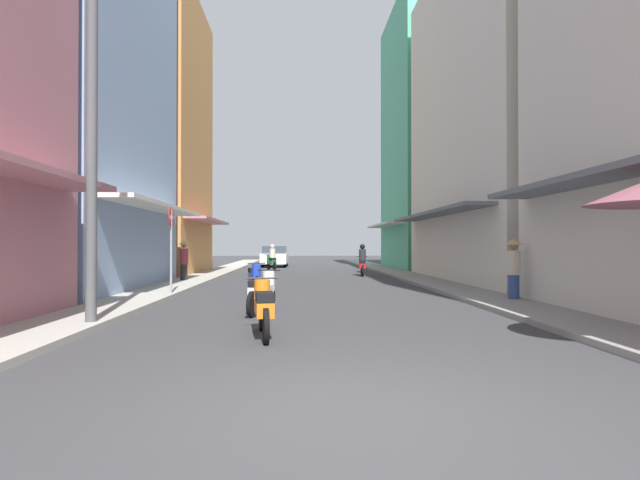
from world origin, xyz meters
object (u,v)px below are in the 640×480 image
at_px(motorbike_white, 262,291).
at_px(pedestrian_foreground, 184,259).
at_px(motorbike_orange, 264,307).
at_px(pedestrian_crossing, 514,267).
at_px(motorbike_blue, 254,277).
at_px(motorbike_green, 272,259).
at_px(utility_pole, 92,122).
at_px(street_sign_no_entry, 171,239).
at_px(parked_car, 275,256).
at_px(motorbike_red, 362,262).

height_order(motorbike_white, pedestrian_foreground, pedestrian_foreground).
xyz_separation_m(motorbike_orange, pedestrian_crossing, (6.27, 4.59, 0.45)).
bearing_deg(motorbike_blue, motorbike_green, 90.59).
xyz_separation_m(motorbike_blue, utility_pole, (-2.41, -7.07, 3.33)).
bearing_deg(motorbike_white, street_sign_no_entry, 128.80).
bearing_deg(parked_car, pedestrian_crossing, -72.09).
bearing_deg(motorbike_green, street_sign_no_entry, -98.15).
bearing_deg(parked_car, motorbike_white, -88.11).
bearing_deg(parked_car, utility_pole, -94.88).
bearing_deg(pedestrian_foreground, motorbike_white, -67.65).
relative_size(motorbike_orange, motorbike_white, 1.02).
bearing_deg(pedestrian_crossing, motorbike_red, 101.88).
relative_size(motorbike_orange, pedestrian_foreground, 1.06).
bearing_deg(utility_pole, motorbike_orange, -17.35).
distance_m(utility_pole, street_sign_no_entry, 5.92).
distance_m(motorbike_white, utility_pole, 4.88).
bearing_deg(motorbike_green, motorbike_blue, -89.41).
relative_size(motorbike_white, pedestrian_crossing, 1.04).
bearing_deg(motorbike_orange, motorbike_red, 77.11).
height_order(motorbike_blue, parked_car, parked_car).
relative_size(motorbike_green, street_sign_no_entry, 0.66).
distance_m(motorbike_white, parked_car, 24.25).
bearing_deg(pedestrian_crossing, pedestrian_foreground, 143.70).
relative_size(motorbike_white, pedestrian_foreground, 1.04).
distance_m(parked_car, pedestrian_crossing, 23.70).
bearing_deg(motorbike_blue, pedestrian_foreground, 128.09).
xyz_separation_m(motorbike_white, pedestrian_foreground, (-3.80, 9.24, 0.46)).
xyz_separation_m(parked_car, utility_pole, (-2.23, -26.12, 3.09)).
bearing_deg(motorbike_white, motorbike_red, 73.63).
relative_size(motorbike_red, motorbike_white, 1.02).
xyz_separation_m(motorbike_green, motorbike_white, (0.76, -18.82, -0.20)).
bearing_deg(pedestrian_foreground, street_sign_no_entry, -81.19).
xyz_separation_m(parked_car, street_sign_no_entry, (-2.13, -20.59, 0.98)).
bearing_deg(motorbike_orange, parked_car, 92.15).
distance_m(motorbike_blue, street_sign_no_entry, 3.03).
bearing_deg(motorbike_green, motorbike_white, -87.69).
relative_size(motorbike_red, motorbike_green, 1.04).
bearing_deg(street_sign_no_entry, parked_car, 84.09).
height_order(motorbike_white, parked_car, parked_car).
xyz_separation_m(motorbike_green, parked_car, (-0.04, 5.42, 0.04)).
relative_size(motorbike_green, pedestrian_foreground, 1.02).
bearing_deg(pedestrian_foreground, motorbike_blue, -51.91).
bearing_deg(pedestrian_foreground, motorbike_orange, -71.69).
height_order(pedestrian_crossing, pedestrian_foreground, pedestrian_foreground).
relative_size(parked_car, street_sign_no_entry, 1.56).
xyz_separation_m(motorbike_red, street_sign_no_entry, (-6.92, -9.92, 1.01)).
height_order(utility_pole, street_sign_no_entry, utility_pole).
height_order(motorbike_orange, street_sign_no_entry, street_sign_no_entry).
bearing_deg(street_sign_no_entry, pedestrian_foreground, 98.81).
relative_size(parked_car, pedestrian_foreground, 2.43).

